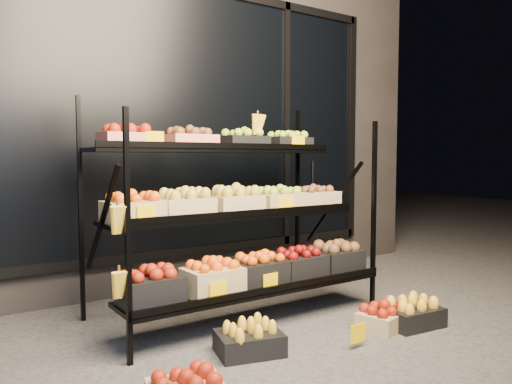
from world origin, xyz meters
TOP-DOWN VIEW (x-y plane):
  - ground at (0.00, 0.00)m, footprint 24.00×24.00m
  - building at (0.00, 2.59)m, footprint 6.00×2.08m
  - display_rack at (-0.01, 0.60)m, footprint 2.18×1.02m
  - tag_floor_b at (0.26, -0.40)m, footprint 0.13×0.01m
  - floor_crate_midleft at (-0.36, -0.08)m, footprint 0.46×0.39m
  - floor_crate_midright at (0.68, -0.24)m, footprint 0.41×0.34m
  - floor_crate_right at (0.89, -0.32)m, footprint 0.43×0.34m

SIDE VIEW (x-z plane):
  - ground at x=0.00m, z-range 0.00..0.00m
  - tag_floor_b at x=0.26m, z-range 0.00..0.12m
  - floor_crate_midright at x=0.68m, z-range -0.01..0.18m
  - floor_crate_midleft at x=-0.36m, z-range -0.01..0.19m
  - floor_crate_right at x=0.89m, z-range -0.01..0.20m
  - display_rack at x=-0.01m, z-range -0.06..1.63m
  - building at x=0.00m, z-range 0.00..3.50m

